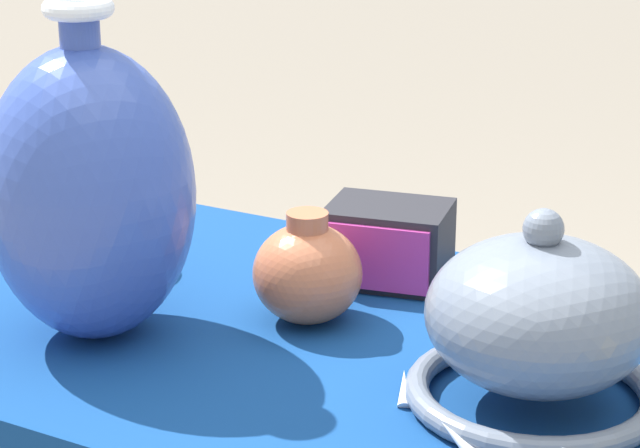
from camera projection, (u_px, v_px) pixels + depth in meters
name	position (u px, v px, depth m)	size (l,w,h in m)	color
display_table	(395.00, 439.00, 1.20)	(1.27, 0.57, 0.69)	#38383D
vase_tall_bulbous	(90.00, 192.00, 1.19)	(0.20, 0.20, 0.33)	#3851A8
vase_dome_bell	(537.00, 328.00, 1.07)	(0.24, 0.24, 0.18)	slate
mosaic_tile_box	(388.00, 243.00, 1.36)	(0.15, 0.13, 0.09)	#232328
pot_squat_charcoal	(100.00, 244.00, 1.40)	(0.12, 0.12, 0.06)	#2D2D33
jar_round_terracotta	(307.00, 272.00, 1.25)	(0.11, 0.11, 0.12)	#BC6642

